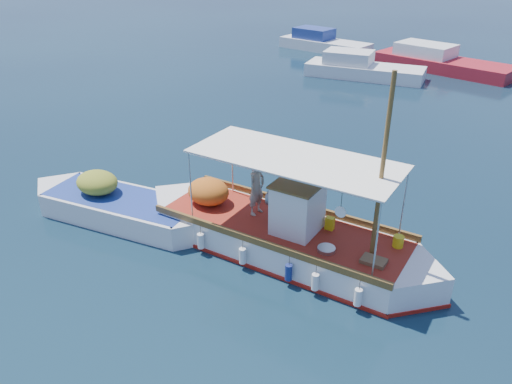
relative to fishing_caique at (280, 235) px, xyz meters
The scene contains 6 objects.
ground 0.84m from the fishing_caique, 13.34° to the left, with size 160.00×160.00×0.00m, color black.
fishing_caique is the anchor object (origin of this frame).
dinghy 5.32m from the fishing_caique, 165.97° to the right, with size 6.79×2.78×1.68m.
bg_boat_nw 20.56m from the fishing_caique, 107.29° to the left, with size 7.60×3.71×1.80m.
bg_boat_n 24.51m from the fishing_caique, 96.09° to the left, with size 9.44×4.34×1.80m.
bg_boat_far_w 28.52m from the fishing_caique, 115.06° to the left, with size 7.44×2.98×1.80m.
Camera 1 is at (5.54, -10.45, 8.08)m, focal length 35.00 mm.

